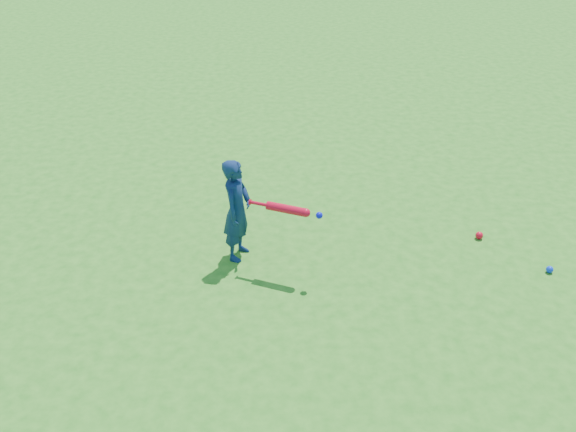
% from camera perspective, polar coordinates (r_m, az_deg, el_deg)
% --- Properties ---
extents(ground, '(80.00, 80.00, 0.00)m').
position_cam_1_polar(ground, '(6.33, -7.61, -2.55)').
color(ground, '#27711A').
rests_on(ground, ground).
extents(child, '(0.34, 0.42, 1.00)m').
position_cam_1_polar(child, '(5.88, -4.56, 0.54)').
color(child, '#10234E').
rests_on(child, ground).
extents(ground_ball_red, '(0.08, 0.08, 0.08)m').
position_cam_1_polar(ground_ball_red, '(6.62, 16.64, -1.66)').
color(ground_ball_red, red).
rests_on(ground_ball_red, ground).
extents(ground_ball_blue, '(0.07, 0.07, 0.07)m').
position_cam_1_polar(ground_ball_blue, '(6.35, 22.24, -4.42)').
color(ground_ball_blue, '#0D32E5').
rests_on(ground_ball_blue, ground).
extents(bat_swing, '(0.65, 0.29, 0.08)m').
position_cam_1_polar(bat_swing, '(5.59, 0.16, 0.57)').
color(bat_swing, red).
rests_on(bat_swing, ground).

